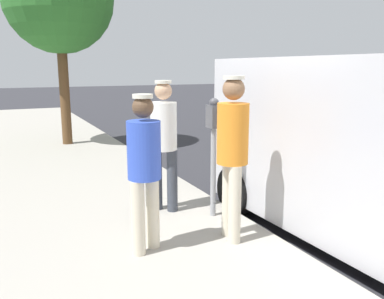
{
  "coord_description": "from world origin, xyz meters",
  "views": [
    {
      "loc": [
        3.73,
        3.9,
        2.04
      ],
      "look_at": [
        1.65,
        -0.43,
        1.05
      ],
      "focal_mm": 37.55,
      "sensor_mm": 36.0,
      "label": 1
    }
  ],
  "objects_px": {
    "pedestrian_in_blue": "(144,164)",
    "parking_meter_near": "(214,137)",
    "pedestrian_in_orange": "(232,147)",
    "pedestrian_in_white": "(164,137)"
  },
  "relations": [
    {
      "from": "parking_meter_near",
      "to": "pedestrian_in_white",
      "type": "distance_m",
      "value": 0.67
    },
    {
      "from": "parking_meter_near",
      "to": "pedestrian_in_white",
      "type": "relative_size",
      "value": 0.88
    },
    {
      "from": "pedestrian_in_orange",
      "to": "pedestrian_in_blue",
      "type": "distance_m",
      "value": 0.97
    },
    {
      "from": "pedestrian_in_white",
      "to": "pedestrian_in_blue",
      "type": "relative_size",
      "value": 1.06
    },
    {
      "from": "pedestrian_in_orange",
      "to": "pedestrian_in_blue",
      "type": "height_order",
      "value": "pedestrian_in_orange"
    },
    {
      "from": "pedestrian_in_white",
      "to": "pedestrian_in_orange",
      "type": "bearing_deg",
      "value": 105.44
    },
    {
      "from": "parking_meter_near",
      "to": "pedestrian_in_white",
      "type": "bearing_deg",
      "value": -43.8
    },
    {
      "from": "parking_meter_near",
      "to": "pedestrian_in_white",
      "type": "height_order",
      "value": "pedestrian_in_white"
    },
    {
      "from": "pedestrian_in_blue",
      "to": "parking_meter_near",
      "type": "bearing_deg",
      "value": -152.21
    },
    {
      "from": "pedestrian_in_white",
      "to": "pedestrian_in_blue",
      "type": "bearing_deg",
      "value": 58.99
    }
  ]
}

